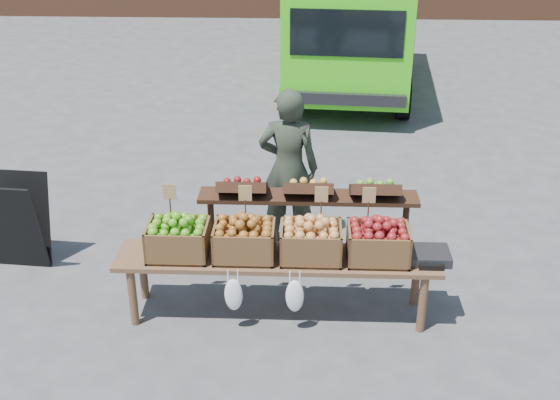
# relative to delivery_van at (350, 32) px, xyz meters

# --- Properties ---
(ground) EXTENTS (80.00, 80.00, 0.00)m
(ground) POSITION_rel_delivery_van_xyz_m (-1.43, -7.09, -0.98)
(ground) COLOR #4A4A4C
(delivery_van) EXTENTS (2.37, 4.55, 1.97)m
(delivery_van) POSITION_rel_delivery_van_xyz_m (0.00, 0.00, 0.00)
(delivery_van) COLOR #40DC17
(delivery_van) RESTS_ON ground
(vendor) EXTENTS (0.62, 0.44, 1.63)m
(vendor) POSITION_rel_delivery_van_xyz_m (-0.87, -5.32, -0.17)
(vendor) COLOR #2A3226
(vendor) RESTS_ON ground
(chalkboard_sign) EXTENTS (0.64, 0.39, 0.93)m
(chalkboard_sign) POSITION_rel_delivery_van_xyz_m (-3.45, -5.88, -0.52)
(chalkboard_sign) COLOR black
(chalkboard_sign) RESTS_ON ground
(back_table) EXTENTS (2.10, 0.44, 1.04)m
(back_table) POSITION_rel_delivery_van_xyz_m (-0.67, -5.88, -0.46)
(back_table) COLOR #311C11
(back_table) RESTS_ON ground
(display_bench) EXTENTS (2.70, 0.56, 0.57)m
(display_bench) POSITION_rel_delivery_van_xyz_m (-0.92, -6.60, -0.70)
(display_bench) COLOR brown
(display_bench) RESTS_ON ground
(crate_golden_apples) EXTENTS (0.50, 0.40, 0.28)m
(crate_golden_apples) POSITION_rel_delivery_van_xyz_m (-1.75, -6.60, -0.27)
(crate_golden_apples) COLOR #318314
(crate_golden_apples) RESTS_ON display_bench
(crate_russet_pears) EXTENTS (0.50, 0.40, 0.28)m
(crate_russet_pears) POSITION_rel_delivery_van_xyz_m (-1.20, -6.60, -0.27)
(crate_russet_pears) COLOR #9C672B
(crate_russet_pears) RESTS_ON display_bench
(crate_red_apples) EXTENTS (0.50, 0.40, 0.28)m
(crate_red_apples) POSITION_rel_delivery_van_xyz_m (-0.65, -6.60, -0.27)
(crate_red_apples) COLOR gold
(crate_red_apples) RESTS_ON display_bench
(crate_green_apples) EXTENTS (0.50, 0.40, 0.28)m
(crate_green_apples) POSITION_rel_delivery_van_xyz_m (-0.10, -6.60, -0.27)
(crate_green_apples) COLOR maroon
(crate_green_apples) RESTS_ON display_bench
(weighing_scale) EXTENTS (0.34, 0.30, 0.08)m
(weighing_scale) POSITION_rel_delivery_van_xyz_m (0.33, -6.60, -0.37)
(weighing_scale) COLOR black
(weighing_scale) RESTS_ON display_bench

